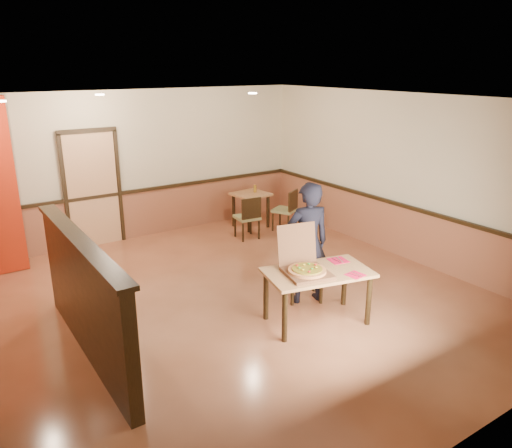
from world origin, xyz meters
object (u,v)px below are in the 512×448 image
(main_table, at_px, (318,279))
(diner_chair, at_px, (303,260))
(side_chair_left, at_px, (248,216))
(side_chair_right, at_px, (287,208))
(diner, at_px, (307,243))
(condiment, at_px, (255,189))
(side_table, at_px, (251,201))
(pizza_box, at_px, (305,268))

(main_table, height_order, diner_chair, diner_chair)
(side_chair_left, bearing_deg, side_chair_right, -173.71)
(main_table, relative_size, diner, 0.85)
(main_table, xyz_separation_m, condiment, (1.62, 3.88, 0.18))
(side_chair_right, xyz_separation_m, side_table, (-0.48, 0.60, 0.08))
(side_chair_left, bearing_deg, main_table, 78.06)
(side_chair_right, distance_m, diner, 3.19)
(diner, distance_m, condiment, 3.57)
(side_chair_left, relative_size, condiment, 5.59)
(condiment, bearing_deg, pizza_box, -115.10)
(pizza_box, bearing_deg, condiment, 77.92)
(pizza_box, xyz_separation_m, condiment, (1.79, 3.83, -0.00))
(condiment, bearing_deg, side_table, -164.85)
(side_table, bearing_deg, diner_chair, -110.26)
(main_table, relative_size, side_chair_left, 1.75)
(diner_chair, xyz_separation_m, side_chair_left, (0.70, 2.52, -0.09))
(main_table, bearing_deg, side_chair_left, 85.21)
(pizza_box, height_order, condiment, pizza_box)
(side_chair_left, height_order, diner, diner)
(diner_chair, xyz_separation_m, condiment, (1.28, 3.17, 0.24))
(side_chair_right, bearing_deg, diner, 29.15)
(diner_chair, bearing_deg, main_table, -89.39)
(pizza_box, bearing_deg, diner, 61.39)
(side_table, distance_m, diner, 3.51)
(side_table, xyz_separation_m, diner, (-1.21, -3.28, 0.33))
(main_table, xyz_separation_m, side_table, (1.49, 3.84, -0.07))
(side_chair_right, relative_size, side_table, 1.14)
(diner, bearing_deg, side_chair_left, -90.84)
(side_table, bearing_deg, condiment, 15.15)
(side_chair_right, height_order, diner, diner)
(diner_chair, relative_size, side_chair_right, 1.20)
(side_chair_left, relative_size, side_chair_right, 1.01)
(side_chair_left, height_order, side_table, side_chair_left)
(side_table, bearing_deg, main_table, -111.21)
(side_table, xyz_separation_m, pizza_box, (-1.66, -3.79, 0.25))
(diner_chair, distance_m, side_chair_right, 3.01)
(side_chair_left, xyz_separation_m, side_chair_right, (0.94, 0.01, -0.00))
(side_table, height_order, condiment, condiment)
(diner_chair, height_order, side_table, diner_chair)
(side_chair_left, bearing_deg, side_table, -120.87)
(side_chair_right, xyz_separation_m, pizza_box, (-2.14, -3.19, 0.33))
(side_chair_right, height_order, pizza_box, pizza_box)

